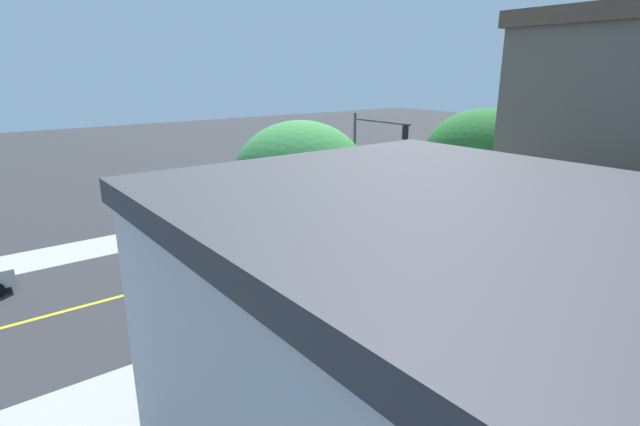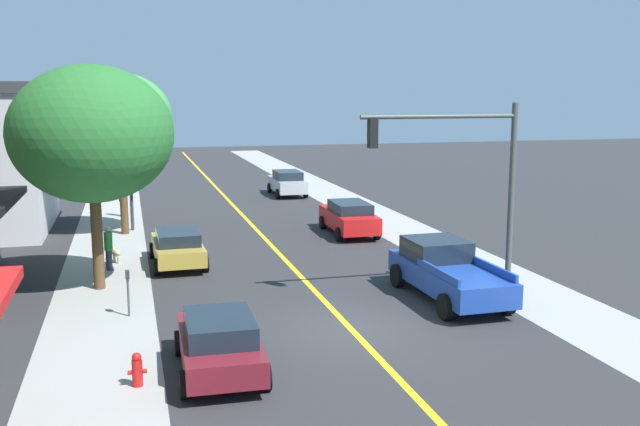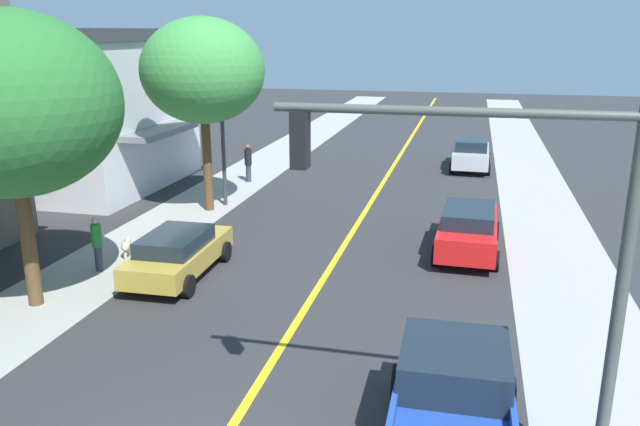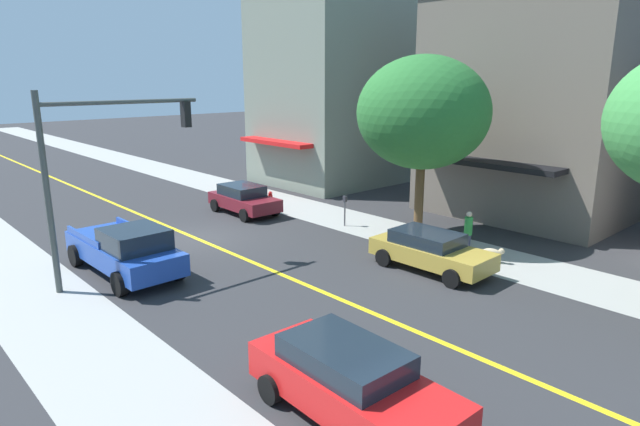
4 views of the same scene
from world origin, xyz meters
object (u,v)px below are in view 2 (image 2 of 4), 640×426
object	(u,v)px
street_tree_right_corner	(120,117)
parking_meter	(128,286)
traffic_light_mast	(467,167)
maroon_sedan_left_curb	(219,342)
pedestrian_black_shirt	(122,199)
gold_sedan_left_curb	(178,246)
fire_hydrant	(137,370)
small_dog	(115,252)
street_lamp	(129,147)
pedestrian_green_shirt	(108,247)
silver_sedan_right_curb	(287,183)
blue_pickup_truck	(446,271)
street_tree_left_near	(92,134)
red_sedan_right_curb	(349,217)

from	to	relation	value
street_tree_right_corner	parking_meter	bearing A→B (deg)	-89.52
traffic_light_mast	maroon_sedan_left_curb	world-z (taller)	traffic_light_mast
pedestrian_black_shirt	gold_sedan_left_curb	bearing A→B (deg)	-12.94
fire_hydrant	small_dog	world-z (taller)	fire_hydrant
street_lamp	pedestrian_green_shirt	size ratio (longest dim) A/B	3.90
fire_hydrant	silver_sedan_right_curb	bearing A→B (deg)	71.16
fire_hydrant	blue_pickup_truck	world-z (taller)	blue_pickup_truck
street_tree_left_near	silver_sedan_right_curb	bearing A→B (deg)	61.37
silver_sedan_right_curb	street_lamp	bearing A→B (deg)	135.20
traffic_light_mast	maroon_sedan_left_curb	xyz separation A→B (m)	(-8.62, -4.53, -3.52)
fire_hydrant	street_lamp	xyz separation A→B (m)	(0.08, 19.51, 3.66)
street_tree_left_near	fire_hydrant	world-z (taller)	street_tree_left_near
gold_sedan_left_curb	street_lamp	bearing A→B (deg)	10.72
pedestrian_black_shirt	small_dog	size ratio (longest dim) A/B	2.29
blue_pickup_truck	parking_meter	bearing A→B (deg)	85.24
blue_pickup_truck	gold_sedan_left_curb	bearing A→B (deg)	49.01
traffic_light_mast	pedestrian_black_shirt	size ratio (longest dim) A/B	3.48
fire_hydrant	parking_meter	bearing A→B (deg)	91.73
street_tree_right_corner	street_lamp	world-z (taller)	street_tree_right_corner
street_tree_left_near	maroon_sedan_left_curb	bearing A→B (deg)	-70.34
fire_hydrant	maroon_sedan_left_curb	bearing A→B (deg)	9.90
street_lamp	maroon_sedan_left_curb	bearing A→B (deg)	-84.48
traffic_light_mast	pedestrian_black_shirt	world-z (taller)	traffic_light_mast
street_tree_left_near	traffic_light_mast	xyz separation A→B (m)	(11.68, -4.04, -1.01)
street_tree_right_corner	street_lamp	xyz separation A→B (m)	(0.36, 0.86, -1.48)
maroon_sedan_left_curb	gold_sedan_left_curb	bearing A→B (deg)	2.47
street_lamp	red_sedan_right_curb	distance (m)	11.09
blue_pickup_truck	pedestrian_black_shirt	bearing A→B (deg)	27.57
street_tree_right_corner	street_tree_left_near	bearing A→B (deg)	-94.99
blue_pickup_truck	small_dog	xyz separation A→B (m)	(-10.55, 8.00, -0.51)
silver_sedan_right_curb	pedestrian_black_shirt	size ratio (longest dim) A/B	2.45
red_sedan_right_curb	small_dog	distance (m)	11.10
gold_sedan_left_curb	blue_pickup_truck	xyz separation A→B (m)	(8.18, -6.88, 0.16)
blue_pickup_truck	pedestrian_black_shirt	xyz separation A→B (m)	(-10.31, 18.99, 0.07)
parking_meter	street_tree_right_corner	bearing A→B (deg)	90.48
street_tree_left_near	silver_sedan_right_curb	size ratio (longest dim) A/B	1.70
maroon_sedan_left_curb	blue_pickup_truck	xyz separation A→B (m)	(7.97, 4.43, 0.14)
gold_sedan_left_curb	blue_pickup_truck	bearing A→B (deg)	-131.17
silver_sedan_right_curb	pedestrian_black_shirt	distance (m)	11.76
pedestrian_green_shirt	pedestrian_black_shirt	xyz separation A→B (m)	(0.45, 12.23, 0.07)
gold_sedan_left_curb	silver_sedan_right_curb	bearing A→B (deg)	-26.23
street_tree_right_corner	blue_pickup_truck	size ratio (longest dim) A/B	1.35
parking_meter	pedestrian_black_shirt	size ratio (longest dim) A/B	0.78
parking_meter	pedestrian_green_shirt	xyz separation A→B (m)	(-0.69, 6.08, -0.03)
parking_meter	traffic_light_mast	xyz separation A→B (m)	(10.72, -0.58, 3.35)
parking_meter	gold_sedan_left_curb	distance (m)	6.49
blue_pickup_truck	pedestrian_green_shirt	size ratio (longest dim) A/B	3.32
red_sedan_right_curb	small_dog	bearing A→B (deg)	107.52
street_tree_right_corner	maroon_sedan_left_curb	bearing A→B (deg)	-83.12
silver_sedan_right_curb	pedestrian_green_shirt	distance (m)	20.79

